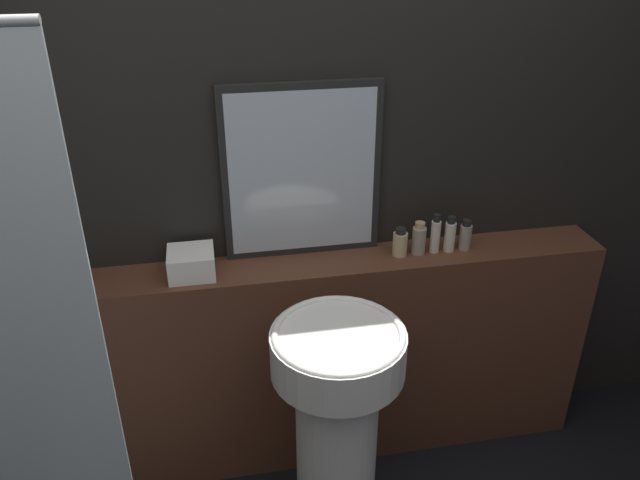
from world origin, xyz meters
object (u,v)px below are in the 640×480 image
(conditioner_bottle, at_px, (419,239))
(hand_soap_bottle, at_px, (465,236))
(lotion_bottle, at_px, (435,235))
(towel_stack, at_px, (191,263))
(shampoo_bottle, at_px, (400,243))
(pedestal_sink, at_px, (337,421))
(mirror, at_px, (302,173))
(body_wash_bottle, at_px, (450,235))

(conditioner_bottle, xyz_separation_m, hand_soap_bottle, (0.19, -0.00, -0.00))
(lotion_bottle, bearing_deg, towel_stack, -180.00)
(towel_stack, xyz_separation_m, shampoo_bottle, (0.78, -0.00, 0.00))
(pedestal_sink, height_order, conditioner_bottle, conditioner_bottle)
(lotion_bottle, xyz_separation_m, hand_soap_bottle, (0.12, -0.00, -0.02))
(mirror, bearing_deg, hand_soap_bottle, -8.31)
(mirror, distance_m, towel_stack, 0.51)
(lotion_bottle, bearing_deg, conditioner_bottle, 180.00)
(shampoo_bottle, xyz_separation_m, conditioner_bottle, (0.07, 0.00, 0.01))
(pedestal_sink, relative_size, shampoo_bottle, 8.30)
(lotion_bottle, height_order, body_wash_bottle, lotion_bottle)
(lotion_bottle, bearing_deg, shampoo_bottle, -180.00)
(hand_soap_bottle, bearing_deg, towel_stack, 180.00)
(towel_stack, xyz_separation_m, lotion_bottle, (0.92, 0.00, 0.03))
(shampoo_bottle, bearing_deg, body_wash_bottle, 0.00)
(pedestal_sink, distance_m, lotion_bottle, 0.78)
(mirror, relative_size, body_wash_bottle, 4.58)
(towel_stack, xyz_separation_m, conditioner_bottle, (0.85, 0.00, 0.01))
(mirror, bearing_deg, conditioner_bottle, -11.83)
(pedestal_sink, distance_m, body_wash_bottle, 0.82)
(hand_soap_bottle, bearing_deg, mirror, 171.69)
(towel_stack, bearing_deg, mirror, 12.14)
(pedestal_sink, xyz_separation_m, body_wash_bottle, (0.53, 0.42, 0.46))
(lotion_bottle, bearing_deg, mirror, 169.67)
(pedestal_sink, bearing_deg, hand_soap_bottle, 35.61)
(body_wash_bottle, xyz_separation_m, hand_soap_bottle, (0.06, 0.00, -0.01))
(mirror, height_order, hand_soap_bottle, mirror)
(conditioner_bottle, height_order, body_wash_bottle, body_wash_bottle)
(lotion_bottle, relative_size, hand_soap_bottle, 1.29)
(towel_stack, height_order, lotion_bottle, lotion_bottle)
(conditioner_bottle, distance_m, lotion_bottle, 0.07)
(mirror, bearing_deg, lotion_bottle, -10.33)
(pedestal_sink, xyz_separation_m, towel_stack, (-0.45, 0.42, 0.44))
(mirror, xyz_separation_m, lotion_bottle, (0.50, -0.09, -0.25))
(pedestal_sink, xyz_separation_m, conditioner_bottle, (0.40, 0.42, 0.45))
(pedestal_sink, xyz_separation_m, lotion_bottle, (0.47, 0.42, 0.46))
(mirror, distance_m, conditioner_bottle, 0.52)
(shampoo_bottle, xyz_separation_m, body_wash_bottle, (0.20, 0.00, 0.01))
(pedestal_sink, height_order, body_wash_bottle, body_wash_bottle)
(mirror, relative_size, towel_stack, 3.97)
(conditioner_bottle, distance_m, body_wash_bottle, 0.12)
(body_wash_bottle, relative_size, hand_soap_bottle, 1.16)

